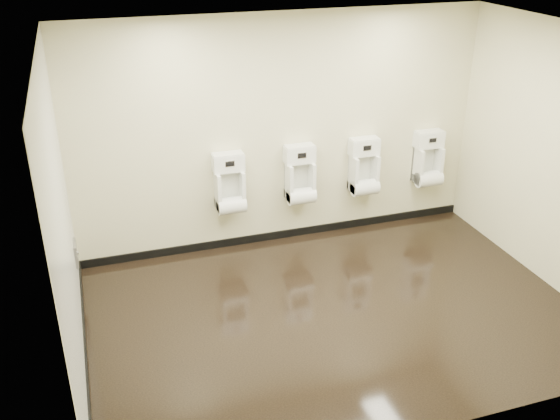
% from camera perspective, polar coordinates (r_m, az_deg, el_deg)
% --- Properties ---
extents(ground, '(5.00, 3.50, 0.00)m').
position_cam_1_polar(ground, '(6.59, 4.97, -9.33)').
color(ground, black).
rests_on(ground, ground).
extents(ceiling, '(5.00, 3.50, 0.00)m').
position_cam_1_polar(ceiling, '(5.50, 6.11, 15.35)').
color(ceiling, silver).
extents(back_wall, '(5.00, 0.02, 2.80)m').
position_cam_1_polar(back_wall, '(7.43, 0.19, 7.05)').
color(back_wall, beige).
rests_on(back_wall, ground).
extents(front_wall, '(5.00, 0.02, 2.80)m').
position_cam_1_polar(front_wall, '(4.54, 14.16, -6.66)').
color(front_wall, beige).
rests_on(front_wall, ground).
extents(left_wall, '(0.02, 3.50, 2.80)m').
position_cam_1_polar(left_wall, '(5.49, -19.29, -1.47)').
color(left_wall, beige).
rests_on(left_wall, ground).
extents(right_wall, '(0.02, 3.50, 2.80)m').
position_cam_1_polar(right_wall, '(7.22, 24.11, 4.18)').
color(right_wall, beige).
rests_on(right_wall, ground).
extents(tile_overlay_left, '(0.01, 3.50, 2.80)m').
position_cam_1_polar(tile_overlay_left, '(5.49, -19.24, -1.46)').
color(tile_overlay_left, white).
rests_on(tile_overlay_left, ground).
extents(skirting_back, '(5.00, 0.02, 0.10)m').
position_cam_1_polar(skirting_back, '(7.96, 0.20, -2.23)').
color(skirting_back, black).
rests_on(skirting_back, ground).
extents(skirting_left, '(0.02, 3.50, 0.10)m').
position_cam_1_polar(skirting_left, '(6.19, -17.35, -12.65)').
color(skirting_left, black).
rests_on(skirting_left, ground).
extents(access_panel, '(0.04, 0.25, 0.25)m').
position_cam_1_polar(access_panel, '(6.97, -18.16, -3.76)').
color(access_panel, '#9E9EA3').
rests_on(access_panel, left_wall).
extents(urinal_0, '(0.38, 0.29, 0.71)m').
position_cam_1_polar(urinal_0, '(7.35, -4.61, 2.03)').
color(urinal_0, white).
rests_on(urinal_0, back_wall).
extents(urinal_1, '(0.38, 0.29, 0.71)m').
position_cam_1_polar(urinal_1, '(7.58, 1.85, 2.85)').
color(urinal_1, white).
rests_on(urinal_1, back_wall).
extents(urinal_2, '(0.38, 0.29, 0.71)m').
position_cam_1_polar(urinal_2, '(7.89, 7.69, 3.57)').
color(urinal_2, white).
rests_on(urinal_2, back_wall).
extents(urinal_3, '(0.38, 0.29, 0.71)m').
position_cam_1_polar(urinal_3, '(8.30, 13.38, 4.23)').
color(urinal_3, white).
rests_on(urinal_3, back_wall).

